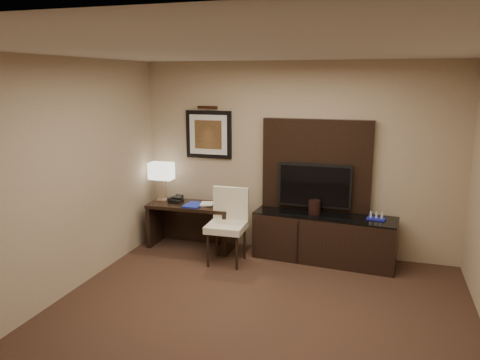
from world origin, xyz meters
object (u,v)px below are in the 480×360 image
at_px(table_lamp, 162,183).
at_px(desk_phone, 176,199).
at_px(desk, 192,226).
at_px(desk_chair, 226,226).
at_px(minibar_tray, 376,216).
at_px(ice_bucket, 314,207).
at_px(credenza, 324,238).
at_px(tv, 315,185).

distance_m(table_lamp, desk_phone, 0.35).
bearing_deg(table_lamp, desk, -9.02).
xyz_separation_m(desk_chair, table_lamp, (-1.19, 0.50, 0.41)).
height_order(desk_chair, desk_phone, desk_chair).
height_order(table_lamp, minibar_tray, table_lamp).
bearing_deg(desk_phone, desk_chair, -21.76).
relative_size(table_lamp, ice_bucket, 2.82).
relative_size(desk, credenza, 0.65).
height_order(desk_phone, ice_bucket, ice_bucket).
xyz_separation_m(tv, table_lamp, (-2.27, -0.11, -0.09)).
height_order(tv, desk_phone, tv).
height_order(credenza, table_lamp, table_lamp).
relative_size(desk, tv, 1.24).
bearing_deg(desk_chair, ice_bucket, 21.83).
xyz_separation_m(desk_chair, desk_phone, (-0.93, 0.43, 0.19)).
bearing_deg(minibar_tray, credenza, 178.46).
xyz_separation_m(credenza, desk_phone, (-2.18, -0.05, 0.38)).
xyz_separation_m(desk, credenza, (1.93, 0.05, -0.00)).
height_order(tv, ice_bucket, tv).
bearing_deg(tv, minibar_tray, -10.67).
bearing_deg(tv, table_lamp, -177.22).
relative_size(credenza, ice_bucket, 10.06).
distance_m(desk_chair, table_lamp, 1.36).
bearing_deg(tv, desk, -173.85).
relative_size(credenza, tv, 1.90).
bearing_deg(credenza, desk, -174.09).
xyz_separation_m(desk, desk_phone, (-0.25, 0.00, 0.38)).
bearing_deg(tv, credenza, -39.77).
bearing_deg(desk_phone, desk, 1.76).
bearing_deg(tv, desk_phone, -174.73).
relative_size(desk, minibar_tray, 5.39).
xyz_separation_m(credenza, tv, (-0.17, 0.14, 0.69)).
bearing_deg(desk_phone, minibar_tray, 3.38).
bearing_deg(credenza, table_lamp, -176.28).
bearing_deg(desk_phone, ice_bucket, 4.39).
height_order(desk, table_lamp, table_lamp).
relative_size(desk, ice_bucket, 6.57).
distance_m(credenza, minibar_tray, 0.77).
xyz_separation_m(credenza, ice_bucket, (-0.14, 0.01, 0.42)).
relative_size(tv, table_lamp, 1.87).
height_order(credenza, desk_phone, desk_phone).
xyz_separation_m(desk, desk_chair, (0.69, -0.42, 0.19)).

